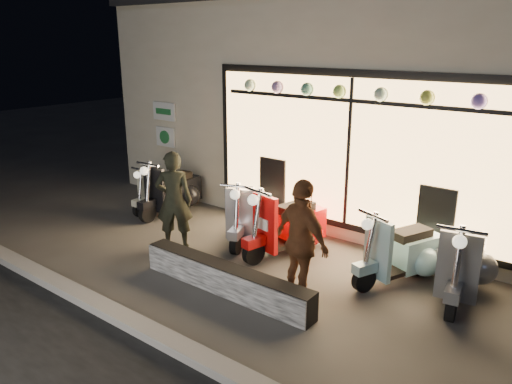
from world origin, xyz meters
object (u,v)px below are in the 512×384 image
at_px(scooter_silver, 251,213).
at_px(woman, 302,242).
at_px(man, 174,200).
at_px(scooter_red, 293,225).
at_px(graffiti_barrier, 226,279).

distance_m(scooter_silver, woman, 2.36).
bearing_deg(scooter_silver, man, -141.99).
bearing_deg(man, scooter_red, 175.22).
bearing_deg(scooter_red, man, -133.80).
bearing_deg(graffiti_barrier, scooter_red, 92.33).
distance_m(graffiti_barrier, scooter_red, 1.75).
distance_m(graffiti_barrier, scooter_silver, 2.07).
bearing_deg(man, graffiti_barrier, 120.05).
height_order(graffiti_barrier, scooter_red, scooter_red).
height_order(man, woman, woman).
xyz_separation_m(scooter_silver, man, (-0.69, -1.14, 0.38)).
height_order(graffiti_barrier, man, man).
relative_size(graffiti_barrier, scooter_silver, 1.83).
bearing_deg(scooter_silver, scooter_red, -24.97).
xyz_separation_m(scooter_red, woman, (0.98, -1.27, 0.38)).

